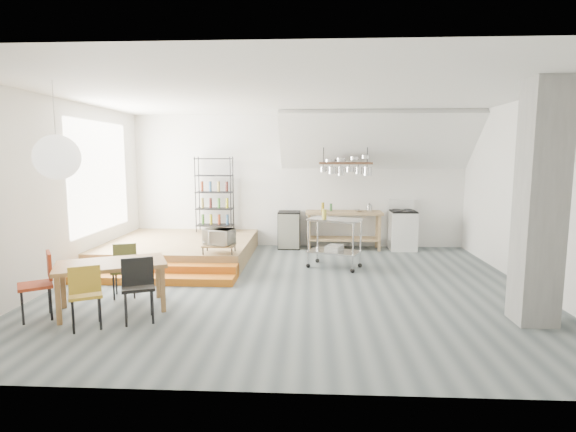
# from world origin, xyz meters

# --- Properties ---
(floor) EXTENTS (8.00, 8.00, 0.00)m
(floor) POSITION_xyz_m (0.00, 0.00, 0.00)
(floor) COLOR #50595D
(floor) RESTS_ON ground
(wall_back) EXTENTS (8.00, 0.04, 3.20)m
(wall_back) POSITION_xyz_m (0.00, 3.50, 1.60)
(wall_back) COLOR silver
(wall_back) RESTS_ON ground
(wall_left) EXTENTS (0.04, 7.00, 3.20)m
(wall_left) POSITION_xyz_m (-4.00, 0.00, 1.60)
(wall_left) COLOR silver
(wall_left) RESTS_ON ground
(wall_right) EXTENTS (0.04, 7.00, 3.20)m
(wall_right) POSITION_xyz_m (4.00, 0.00, 1.60)
(wall_right) COLOR silver
(wall_right) RESTS_ON ground
(ceiling) EXTENTS (8.00, 7.00, 0.02)m
(ceiling) POSITION_xyz_m (0.00, 0.00, 3.20)
(ceiling) COLOR white
(ceiling) RESTS_ON wall_back
(slope_ceiling) EXTENTS (4.40, 1.44, 1.32)m
(slope_ceiling) POSITION_xyz_m (1.80, 2.90, 2.55)
(slope_ceiling) COLOR white
(slope_ceiling) RESTS_ON wall_back
(window_pane) EXTENTS (0.02, 2.50, 2.20)m
(window_pane) POSITION_xyz_m (-3.98, 1.50, 1.80)
(window_pane) COLOR white
(window_pane) RESTS_ON wall_left
(platform) EXTENTS (3.00, 3.00, 0.40)m
(platform) POSITION_xyz_m (-2.50, 2.00, 0.20)
(platform) COLOR #98774C
(platform) RESTS_ON ground
(step_lower) EXTENTS (3.00, 0.35, 0.13)m
(step_lower) POSITION_xyz_m (-2.50, 0.05, 0.07)
(step_lower) COLOR #CC6918
(step_lower) RESTS_ON ground
(step_upper) EXTENTS (3.00, 0.35, 0.27)m
(step_upper) POSITION_xyz_m (-2.50, 0.40, 0.13)
(step_upper) COLOR #CC6918
(step_upper) RESTS_ON ground
(concrete_column) EXTENTS (0.50, 0.50, 3.20)m
(concrete_column) POSITION_xyz_m (3.30, -1.50, 1.60)
(concrete_column) COLOR gray
(concrete_column) RESTS_ON ground
(kitchen_counter) EXTENTS (1.80, 0.60, 0.91)m
(kitchen_counter) POSITION_xyz_m (1.10, 3.15, 0.63)
(kitchen_counter) COLOR #98774C
(kitchen_counter) RESTS_ON ground
(stove) EXTENTS (0.60, 0.60, 1.18)m
(stove) POSITION_xyz_m (2.50, 3.16, 0.48)
(stove) COLOR white
(stove) RESTS_ON ground
(pot_rack) EXTENTS (1.20, 0.50, 1.43)m
(pot_rack) POSITION_xyz_m (1.13, 2.92, 1.98)
(pot_rack) COLOR #432A1A
(pot_rack) RESTS_ON ceiling
(wire_shelving) EXTENTS (0.88, 0.38, 1.80)m
(wire_shelving) POSITION_xyz_m (-2.00, 3.20, 1.33)
(wire_shelving) COLOR black
(wire_shelving) RESTS_ON platform
(microwave_shelf) EXTENTS (0.60, 0.40, 0.16)m
(microwave_shelf) POSITION_xyz_m (-1.40, 0.75, 0.55)
(microwave_shelf) COLOR #98774C
(microwave_shelf) RESTS_ON platform
(paper_lantern) EXTENTS (0.60, 0.60, 0.60)m
(paper_lantern) POSITION_xyz_m (-3.08, -1.57, 2.20)
(paper_lantern) COLOR white
(paper_lantern) RESTS_ON ceiling
(dining_table) EXTENTS (1.70, 1.38, 0.71)m
(dining_table) POSITION_xyz_m (-2.53, -1.32, 0.63)
(dining_table) COLOR #976137
(dining_table) RESTS_ON ground
(chair_mustard) EXTENTS (0.54, 0.54, 0.86)m
(chair_mustard) POSITION_xyz_m (-2.54, -2.07, 0.52)
(chair_mustard) COLOR #B68B1F
(chair_mustard) RESTS_ON ground
(chair_black) EXTENTS (0.55, 0.55, 0.92)m
(chair_black) POSITION_xyz_m (-1.96, -1.81, 0.55)
(chair_black) COLOR black
(chair_black) RESTS_ON ground
(chair_olive) EXTENTS (0.47, 0.47, 0.82)m
(chair_olive) POSITION_xyz_m (-2.64, -0.63, 0.49)
(chair_olive) COLOR brown
(chair_olive) RESTS_ON ground
(chair_red) EXTENTS (0.58, 0.58, 0.91)m
(chair_red) POSITION_xyz_m (-3.36, -1.69, 0.55)
(chair_red) COLOR #9E3116
(chair_red) RESTS_ON ground
(rolling_cart) EXTENTS (1.13, 0.90, 0.99)m
(rolling_cart) POSITION_xyz_m (0.79, 1.33, 0.64)
(rolling_cart) COLOR silver
(rolling_cart) RESTS_ON ground
(mini_fridge) EXTENTS (0.52, 0.52, 0.89)m
(mini_fridge) POSITION_xyz_m (-0.20, 3.20, 0.45)
(mini_fridge) COLOR black
(mini_fridge) RESTS_ON ground
(microwave) EXTENTS (0.62, 0.50, 0.30)m
(microwave) POSITION_xyz_m (-1.40, 0.75, 0.71)
(microwave) COLOR beige
(microwave) RESTS_ON microwave_shelf
(bowl) EXTENTS (0.25, 0.25, 0.05)m
(bowl) POSITION_xyz_m (1.44, 3.10, 0.93)
(bowl) COLOR silver
(bowl) RESTS_ON kitchen_counter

